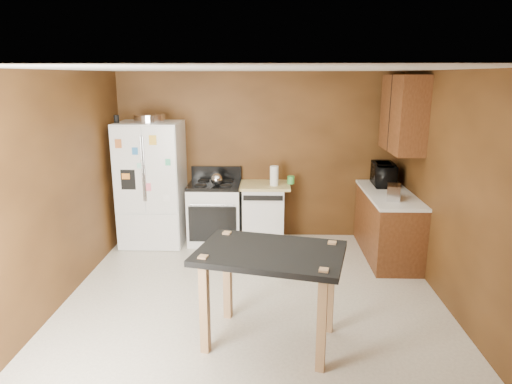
{
  "coord_description": "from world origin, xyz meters",
  "views": [
    {
      "loc": [
        0.17,
        -4.57,
        2.44
      ],
      "look_at": [
        0.0,
        0.85,
        1.05
      ],
      "focal_mm": 32.0,
      "sensor_mm": 36.0,
      "label": 1
    }
  ],
  "objects_px": {
    "kettle": "(217,179)",
    "gas_range": "(215,212)",
    "roasting_pan": "(150,118)",
    "green_canister": "(291,180)",
    "dishwasher": "(263,212)",
    "pen_cup": "(116,119)",
    "paper_towel": "(274,176)",
    "toaster": "(394,192)",
    "microwave": "(384,175)",
    "refrigerator": "(152,184)",
    "island": "(270,264)"
  },
  "relations": [
    {
      "from": "kettle",
      "to": "gas_range",
      "type": "xyz_separation_m",
      "value": [
        -0.05,
        0.1,
        -0.52
      ]
    },
    {
      "from": "roasting_pan",
      "to": "green_canister",
      "type": "xyz_separation_m",
      "value": [
        2.01,
        0.15,
        -0.91
      ]
    },
    {
      "from": "green_canister",
      "to": "dishwasher",
      "type": "height_order",
      "value": "green_canister"
    },
    {
      "from": "dishwasher",
      "to": "gas_range",
      "type": "bearing_deg",
      "value": -178.06
    },
    {
      "from": "dishwasher",
      "to": "green_canister",
      "type": "bearing_deg",
      "value": 4.81
    },
    {
      "from": "pen_cup",
      "to": "paper_towel",
      "type": "relative_size",
      "value": 0.37
    },
    {
      "from": "toaster",
      "to": "microwave",
      "type": "relative_size",
      "value": 0.5
    },
    {
      "from": "green_canister",
      "to": "gas_range",
      "type": "height_order",
      "value": "gas_range"
    },
    {
      "from": "paper_towel",
      "to": "toaster",
      "type": "distance_m",
      "value": 1.7
    },
    {
      "from": "toaster",
      "to": "refrigerator",
      "type": "xyz_separation_m",
      "value": [
        -3.31,
        0.76,
        -0.1
      ]
    },
    {
      "from": "pen_cup",
      "to": "dishwasher",
      "type": "distance_m",
      "value": 2.49
    },
    {
      "from": "island",
      "to": "kettle",
      "type": "bearing_deg",
      "value": 106.86
    },
    {
      "from": "pen_cup",
      "to": "refrigerator",
      "type": "xyz_separation_m",
      "value": [
        0.42,
        0.11,
        -0.95
      ]
    },
    {
      "from": "microwave",
      "to": "island",
      "type": "xyz_separation_m",
      "value": [
        -1.64,
        -2.63,
        -0.27
      ]
    },
    {
      "from": "pen_cup",
      "to": "dishwasher",
      "type": "bearing_deg",
      "value": 5.39
    },
    {
      "from": "green_canister",
      "to": "toaster",
      "type": "bearing_deg",
      "value": -34.67
    },
    {
      "from": "toaster",
      "to": "gas_range",
      "type": "xyz_separation_m",
      "value": [
        -2.4,
        0.82,
        -0.53
      ]
    },
    {
      "from": "refrigerator",
      "to": "green_canister",
      "type": "bearing_deg",
      "value": 3.35
    },
    {
      "from": "pen_cup",
      "to": "green_canister",
      "type": "height_order",
      "value": "pen_cup"
    },
    {
      "from": "roasting_pan",
      "to": "gas_range",
      "type": "bearing_deg",
      "value": 5.9
    },
    {
      "from": "toaster",
      "to": "island",
      "type": "relative_size",
      "value": 0.18
    },
    {
      "from": "dishwasher",
      "to": "kettle",
      "type": "bearing_deg",
      "value": -169.48
    },
    {
      "from": "toaster",
      "to": "island",
      "type": "bearing_deg",
      "value": -115.54
    },
    {
      "from": "refrigerator",
      "to": "pen_cup",
      "type": "bearing_deg",
      "value": -165.47
    },
    {
      "from": "roasting_pan",
      "to": "paper_towel",
      "type": "height_order",
      "value": "roasting_pan"
    },
    {
      "from": "toaster",
      "to": "island",
      "type": "distance_m",
      "value": 2.43
    },
    {
      "from": "pen_cup",
      "to": "roasting_pan",
      "type": "bearing_deg",
      "value": 9.86
    },
    {
      "from": "island",
      "to": "dishwasher",
      "type": "bearing_deg",
      "value": 92.15
    },
    {
      "from": "paper_towel",
      "to": "microwave",
      "type": "bearing_deg",
      "value": 1.16
    },
    {
      "from": "kettle",
      "to": "island",
      "type": "bearing_deg",
      "value": -73.14
    },
    {
      "from": "microwave",
      "to": "dishwasher",
      "type": "bearing_deg",
      "value": 90.1
    },
    {
      "from": "roasting_pan",
      "to": "island",
      "type": "height_order",
      "value": "roasting_pan"
    },
    {
      "from": "island",
      "to": "green_canister",
      "type": "bearing_deg",
      "value": 83.62
    },
    {
      "from": "kettle",
      "to": "dishwasher",
      "type": "distance_m",
      "value": 0.87
    },
    {
      "from": "paper_towel",
      "to": "island",
      "type": "distance_m",
      "value": 2.61
    },
    {
      "from": "refrigerator",
      "to": "roasting_pan",
      "type": "bearing_deg",
      "value": -46.69
    },
    {
      "from": "microwave",
      "to": "island",
      "type": "relative_size",
      "value": 0.36
    },
    {
      "from": "microwave",
      "to": "refrigerator",
      "type": "height_order",
      "value": "refrigerator"
    },
    {
      "from": "green_canister",
      "to": "microwave",
      "type": "xyz_separation_m",
      "value": [
        1.33,
        -0.08,
        0.1
      ]
    },
    {
      "from": "refrigerator",
      "to": "paper_towel",
      "type": "bearing_deg",
      "value": 0.11
    },
    {
      "from": "pen_cup",
      "to": "kettle",
      "type": "xyz_separation_m",
      "value": [
        1.37,
        0.07,
        -0.87
      ]
    },
    {
      "from": "kettle",
      "to": "paper_towel",
      "type": "bearing_deg",
      "value": 3.0
    },
    {
      "from": "roasting_pan",
      "to": "toaster",
      "type": "xyz_separation_m",
      "value": [
        3.28,
        -0.73,
        -0.86
      ]
    },
    {
      "from": "gas_range",
      "to": "island",
      "type": "relative_size",
      "value": 0.75
    },
    {
      "from": "pen_cup",
      "to": "dishwasher",
      "type": "xyz_separation_m",
      "value": [
        2.05,
        0.19,
        -1.4
      ]
    },
    {
      "from": "kettle",
      "to": "paper_towel",
      "type": "relative_size",
      "value": 0.6
    },
    {
      "from": "dishwasher",
      "to": "island",
      "type": "height_order",
      "value": "island"
    },
    {
      "from": "kettle",
      "to": "gas_range",
      "type": "bearing_deg",
      "value": 114.68
    },
    {
      "from": "kettle",
      "to": "refrigerator",
      "type": "bearing_deg",
      "value": 177.6
    },
    {
      "from": "pen_cup",
      "to": "refrigerator",
      "type": "relative_size",
      "value": 0.06
    }
  ]
}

